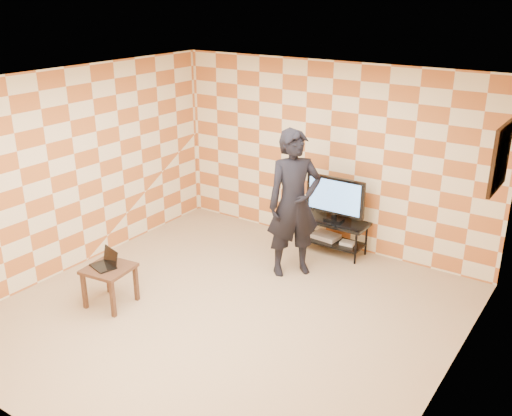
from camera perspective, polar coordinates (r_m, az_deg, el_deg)
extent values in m
plane|color=tan|center=(6.91, -2.83, -10.44)|extent=(5.00, 5.00, 0.00)
cube|color=beige|center=(8.34, 7.36, 5.19)|extent=(5.00, 0.02, 2.70)
cube|color=beige|center=(4.76, -21.67, -8.94)|extent=(5.00, 0.02, 2.70)
cube|color=beige|center=(8.00, -17.56, 3.67)|extent=(0.02, 5.00, 2.70)
cube|color=beige|center=(5.31, 19.16, -5.37)|extent=(0.02, 5.00, 2.70)
cube|color=white|center=(5.96, -3.31, 12.27)|extent=(5.00, 5.00, 0.02)
cube|color=black|center=(6.55, 23.28, 4.66)|extent=(0.04, 0.72, 0.72)
cube|color=black|center=(6.55, 23.28, 4.66)|extent=(0.04, 0.03, 0.68)
cube|color=black|center=(6.55, 23.28, 4.66)|extent=(0.04, 0.68, 0.03)
cube|color=black|center=(8.27, 7.80, -1.34)|extent=(1.00, 0.45, 0.04)
cube|color=black|center=(8.40, 7.69, -3.36)|extent=(0.90, 0.40, 0.03)
cylinder|color=black|center=(8.40, 4.50, -2.54)|extent=(0.03, 0.03, 0.50)
cylinder|color=black|center=(8.69, 5.67, -1.75)|extent=(0.03, 0.03, 0.50)
cylinder|color=black|center=(8.05, 9.93, -3.92)|extent=(0.03, 0.03, 0.50)
cylinder|color=black|center=(8.35, 10.96, -3.04)|extent=(0.03, 0.03, 0.50)
cube|color=black|center=(8.26, 7.81, -1.12)|extent=(0.26, 0.17, 0.03)
cube|color=black|center=(8.24, 7.82, -0.79)|extent=(0.07, 0.05, 0.07)
cube|color=black|center=(8.13, 7.93, 1.21)|extent=(0.88, 0.06, 0.54)
cube|color=#5389CE|center=(8.11, 7.83, 1.15)|extent=(0.79, 0.01, 0.46)
cube|color=silver|center=(8.46, 7.01, -2.80)|extent=(0.40, 0.30, 0.06)
cube|color=silver|center=(8.30, 9.12, -3.48)|extent=(0.21, 0.16, 0.05)
cube|color=#372316|center=(7.08, -14.52, -5.89)|extent=(0.58, 0.58, 0.04)
cube|color=#372316|center=(7.19, -16.79, -7.95)|extent=(0.05, 0.05, 0.46)
cube|color=#372316|center=(7.46, -14.53, -6.58)|extent=(0.05, 0.05, 0.46)
cube|color=#372316|center=(6.92, -14.13, -8.85)|extent=(0.05, 0.05, 0.46)
cube|color=#372316|center=(7.21, -11.90, -7.38)|extent=(0.05, 0.05, 0.46)
cube|color=black|center=(7.09, -15.05, -5.66)|extent=(0.36, 0.29, 0.02)
cube|color=black|center=(7.08, -14.34, -4.70)|extent=(0.31, 0.13, 0.20)
imported|color=black|center=(7.45, 3.80, 0.43)|extent=(0.83, 0.85, 1.98)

